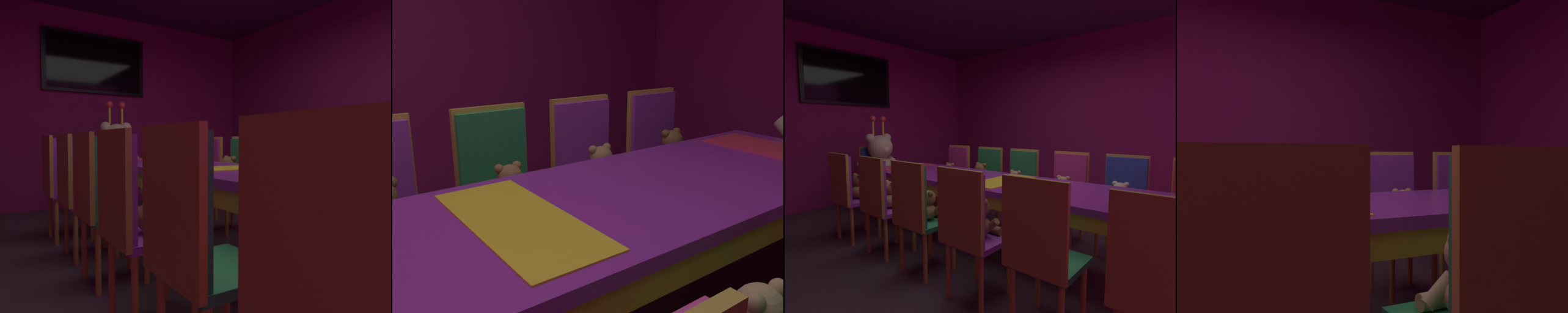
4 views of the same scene
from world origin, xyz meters
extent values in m
cube|color=purple|center=(0.00, 0.00, 0.71)|extent=(0.90, 3.68, 0.05)
cube|color=gold|center=(0.00, 0.00, 0.64)|extent=(0.88, 3.60, 0.10)
cylinder|color=#4C3826|center=(-0.38, 1.65, 0.34)|extent=(0.07, 0.07, 0.69)
cube|color=yellow|center=(0.00, 0.00, 0.74)|extent=(0.77, 0.32, 0.01)
cube|color=#E52D4C|center=(0.00, 1.56, 0.74)|extent=(0.77, 0.32, 0.01)
cylinder|color=gold|center=(-0.55, -0.14, 0.21)|extent=(0.04, 0.04, 0.42)
cylinder|color=gold|center=(-0.87, -0.14, 0.21)|extent=(0.04, 0.04, 0.42)
cylinder|color=brown|center=(-0.67, -0.21, 0.55)|extent=(0.05, 0.13, 0.12)
cylinder|color=brown|center=(-0.59, -0.25, 0.49)|extent=(0.06, 0.14, 0.06)
cube|color=#268C4C|center=(-0.70, 0.30, 0.44)|extent=(0.40, 0.40, 0.04)
cube|color=#268C4C|center=(-0.88, 0.30, 0.71)|extent=(0.05, 0.38, 0.50)
cube|color=gold|center=(-0.90, 0.30, 0.71)|extent=(0.03, 0.41, 0.55)
cylinder|color=gold|center=(-0.54, 0.46, 0.21)|extent=(0.04, 0.04, 0.42)
cylinder|color=gold|center=(-0.54, 0.14, 0.21)|extent=(0.04, 0.04, 0.42)
cylinder|color=gold|center=(-0.86, 0.46, 0.21)|extent=(0.04, 0.04, 0.42)
cylinder|color=gold|center=(-0.86, 0.14, 0.21)|extent=(0.04, 0.04, 0.42)
ellipsoid|color=olive|center=(-0.70, 0.30, 0.53)|extent=(0.16, 0.16, 0.13)
sphere|color=olive|center=(-0.68, 0.30, 0.65)|extent=(0.13, 0.13, 0.13)
sphere|color=#AE7747|center=(-0.64, 0.30, 0.64)|extent=(0.05, 0.05, 0.05)
sphere|color=olive|center=(-0.70, 0.35, 0.70)|extent=(0.05, 0.05, 0.05)
sphere|color=olive|center=(-0.70, 0.25, 0.70)|extent=(0.05, 0.05, 0.05)
cylinder|color=olive|center=(-0.66, 0.38, 0.55)|extent=(0.05, 0.12, 0.11)
cylinder|color=olive|center=(-0.66, 0.22, 0.55)|extent=(0.05, 0.12, 0.11)
cylinder|color=olive|center=(-0.59, 0.34, 0.49)|extent=(0.06, 0.12, 0.06)
cylinder|color=olive|center=(-0.59, 0.26, 0.49)|extent=(0.06, 0.12, 0.06)
cube|color=purple|center=(-0.69, 0.88, 0.44)|extent=(0.40, 0.40, 0.04)
cube|color=purple|center=(-0.87, 0.88, 0.71)|extent=(0.05, 0.38, 0.50)
cube|color=gold|center=(-0.90, 0.88, 0.71)|extent=(0.03, 0.41, 0.55)
cylinder|color=gold|center=(-0.53, 1.04, 0.21)|extent=(0.04, 0.04, 0.42)
cylinder|color=gold|center=(-0.53, 0.72, 0.21)|extent=(0.04, 0.04, 0.42)
cylinder|color=gold|center=(-0.85, 1.04, 0.21)|extent=(0.04, 0.04, 0.42)
cylinder|color=gold|center=(-0.85, 0.72, 0.21)|extent=(0.04, 0.04, 0.42)
ellipsoid|color=#9E7247|center=(-0.69, 0.88, 0.53)|extent=(0.17, 0.17, 0.14)
sphere|color=#9E7247|center=(-0.68, 0.88, 0.66)|extent=(0.14, 0.14, 0.14)
sphere|color=tan|center=(-0.63, 0.88, 0.65)|extent=(0.05, 0.05, 0.05)
sphere|color=#9E7247|center=(-0.69, 0.93, 0.71)|extent=(0.05, 0.05, 0.05)
sphere|color=#9E7247|center=(-0.69, 0.83, 0.71)|extent=(0.05, 0.05, 0.05)
cylinder|color=#9E7247|center=(-0.66, 0.97, 0.55)|extent=(0.05, 0.12, 0.11)
cylinder|color=#9E7247|center=(-0.66, 0.80, 0.55)|extent=(0.05, 0.12, 0.11)
cylinder|color=#9E7247|center=(-0.58, 0.93, 0.49)|extent=(0.06, 0.13, 0.06)
cylinder|color=#9E7247|center=(-0.58, 0.84, 0.49)|extent=(0.06, 0.13, 0.06)
cube|color=purple|center=(-0.72, 1.50, 0.44)|extent=(0.40, 0.40, 0.04)
cube|color=purple|center=(-0.90, 1.50, 0.71)|extent=(0.05, 0.38, 0.50)
cube|color=gold|center=(-0.92, 1.50, 0.71)|extent=(0.03, 0.41, 0.55)
cylinder|color=gold|center=(-0.56, 1.66, 0.21)|extent=(0.04, 0.04, 0.42)
cylinder|color=gold|center=(-0.56, 1.34, 0.21)|extent=(0.04, 0.04, 0.42)
cylinder|color=gold|center=(-0.88, 1.66, 0.21)|extent=(0.04, 0.04, 0.42)
cylinder|color=gold|center=(-0.88, 1.34, 0.21)|extent=(0.04, 0.04, 0.42)
ellipsoid|color=brown|center=(-0.72, 1.50, 0.54)|extent=(0.18, 0.18, 0.14)
sphere|color=brown|center=(-0.70, 1.50, 0.67)|extent=(0.14, 0.14, 0.14)
sphere|color=#99663C|center=(-0.65, 1.50, 0.65)|extent=(0.05, 0.05, 0.05)
sphere|color=brown|center=(-0.72, 1.55, 0.72)|extent=(0.05, 0.05, 0.05)
sphere|color=brown|center=(-0.72, 1.45, 0.72)|extent=(0.05, 0.05, 0.05)
cylinder|color=brown|center=(-0.68, 1.59, 0.55)|extent=(0.05, 0.13, 0.12)
cylinder|color=brown|center=(-0.68, 1.41, 0.55)|extent=(0.05, 0.13, 0.12)
cylinder|color=brown|center=(-0.60, 1.55, 0.49)|extent=(0.06, 0.13, 0.06)
cylinder|color=brown|center=(-0.60, 1.45, 0.49)|extent=(0.06, 0.13, 0.06)
sphere|color=tan|center=(0.70, 0.32, 0.66)|extent=(0.14, 0.14, 0.14)
sphere|color=tan|center=(0.65, 0.32, 0.65)|extent=(0.05, 0.05, 0.05)
sphere|color=tan|center=(0.72, 0.27, 0.71)|extent=(0.05, 0.05, 0.05)
sphere|color=tan|center=(0.72, 0.37, 0.71)|extent=(0.05, 0.05, 0.05)
camera|label=1|loc=(-1.45, -1.90, 0.92)|focal=31.65mm
camera|label=2|loc=(1.21, -0.59, 1.33)|focal=39.45mm
camera|label=3|loc=(-2.28, -1.66, 1.26)|focal=26.69mm
camera|label=4|loc=(1.69, -0.46, 0.96)|focal=36.64mm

